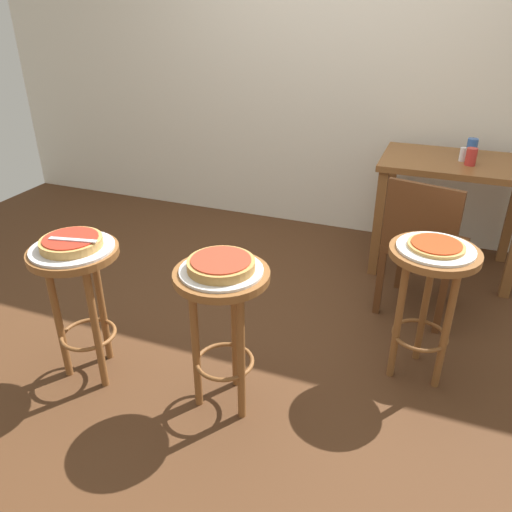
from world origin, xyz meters
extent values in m
plane|color=#4C2D19|center=(0.00, 0.00, 0.00)|extent=(6.00, 6.00, 0.00)
cube|color=silver|center=(0.00, 1.65, 1.50)|extent=(6.00, 0.10, 3.00)
cylinder|color=brown|center=(-0.68, -0.64, 0.68)|extent=(0.41, 0.41, 0.03)
cylinder|color=brown|center=(-0.68, -0.51, 0.33)|extent=(0.04, 0.04, 0.67)
cylinder|color=brown|center=(-0.78, -0.70, 0.33)|extent=(0.04, 0.04, 0.67)
cylinder|color=brown|center=(-0.57, -0.70, 0.33)|extent=(0.04, 0.04, 0.67)
torus|color=brown|center=(-0.68, -0.64, 0.23)|extent=(0.27, 0.27, 0.02)
cylinder|color=silver|center=(-0.68, -0.64, 0.71)|extent=(0.37, 0.37, 0.01)
cylinder|color=tan|center=(-0.68, -0.64, 0.73)|extent=(0.28, 0.28, 0.04)
cylinder|color=red|center=(-0.68, -0.64, 0.76)|extent=(0.24, 0.24, 0.01)
cylinder|color=brown|center=(0.04, -0.59, 0.68)|extent=(0.41, 0.41, 0.03)
cylinder|color=brown|center=(0.04, -0.46, 0.33)|extent=(0.04, 0.04, 0.67)
cylinder|color=brown|center=(-0.07, -0.65, 0.33)|extent=(0.04, 0.04, 0.67)
cylinder|color=brown|center=(0.14, -0.65, 0.33)|extent=(0.04, 0.04, 0.67)
torus|color=brown|center=(0.04, -0.59, 0.23)|extent=(0.27, 0.27, 0.02)
cylinder|color=silver|center=(0.04, -0.59, 0.71)|extent=(0.35, 0.35, 0.01)
cylinder|color=#B78442|center=(0.04, -0.59, 0.73)|extent=(0.28, 0.28, 0.04)
cylinder|color=#B23823|center=(0.04, -0.59, 0.76)|extent=(0.25, 0.25, 0.01)
cylinder|color=brown|center=(0.85, -0.06, 0.68)|extent=(0.41, 0.41, 0.03)
cylinder|color=brown|center=(0.85, 0.07, 0.33)|extent=(0.04, 0.04, 0.67)
cylinder|color=brown|center=(0.74, -0.12, 0.33)|extent=(0.04, 0.04, 0.67)
cylinder|color=brown|center=(0.96, -0.12, 0.33)|extent=(0.04, 0.04, 0.67)
torus|color=brown|center=(0.85, -0.06, 0.23)|extent=(0.27, 0.27, 0.02)
cylinder|color=white|center=(0.85, -0.06, 0.71)|extent=(0.35, 0.35, 0.01)
cylinder|color=tan|center=(0.85, -0.06, 0.72)|extent=(0.25, 0.25, 0.01)
cylinder|color=red|center=(0.85, -0.06, 0.73)|extent=(0.22, 0.22, 0.01)
cube|color=brown|center=(0.89, 1.18, 0.76)|extent=(0.94, 0.63, 0.04)
cube|color=brown|center=(0.47, 0.92, 0.37)|extent=(0.06, 0.06, 0.74)
cube|color=brown|center=(0.47, 1.44, 0.37)|extent=(0.06, 0.06, 0.74)
cube|color=brown|center=(1.31, 1.44, 0.37)|extent=(0.06, 0.06, 0.74)
cylinder|color=red|center=(0.97, 1.09, 0.83)|extent=(0.07, 0.07, 0.11)
cylinder|color=#3360B2|center=(0.97, 1.33, 0.83)|extent=(0.07, 0.07, 0.11)
cylinder|color=white|center=(0.92, 1.17, 0.82)|extent=(0.04, 0.04, 0.09)
cube|color=#5B3319|center=(0.79, 0.57, 0.43)|extent=(0.48, 0.48, 0.04)
cube|color=#5B3319|center=(0.75, 0.39, 0.65)|extent=(0.40, 0.12, 0.40)
cube|color=#5B3319|center=(1.01, 0.70, 0.21)|extent=(0.04, 0.04, 0.42)
cube|color=#5B3319|center=(0.66, 0.79, 0.21)|extent=(0.04, 0.04, 0.42)
cube|color=#5B3319|center=(0.93, 0.35, 0.21)|extent=(0.04, 0.04, 0.42)
cube|color=#5B3319|center=(0.58, 0.43, 0.21)|extent=(0.04, 0.04, 0.42)
cube|color=silver|center=(-0.65, -0.66, 0.76)|extent=(0.22, 0.07, 0.01)
camera|label=1|loc=(0.83, -2.22, 1.71)|focal=35.28mm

